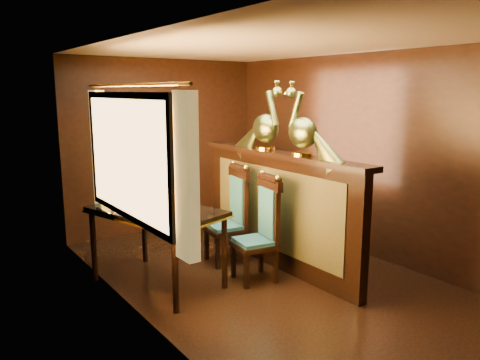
{
  "coord_description": "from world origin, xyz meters",
  "views": [
    {
      "loc": [
        -3.09,
        -3.74,
        2.05
      ],
      "look_at": [
        -0.13,
        0.41,
        1.07
      ],
      "focal_mm": 35.0,
      "sensor_mm": 36.0,
      "label": 1
    }
  ],
  "objects_px": {
    "dining_table": "(156,216)",
    "peacock_left": "(303,119)",
    "peacock_right": "(266,116)",
    "chair_left": "(263,225)",
    "chair_right": "(234,211)"
  },
  "relations": [
    {
      "from": "dining_table",
      "to": "peacock_left",
      "type": "bearing_deg",
      "value": -44.36
    },
    {
      "from": "dining_table",
      "to": "peacock_right",
      "type": "distance_m",
      "value": 1.71
    },
    {
      "from": "chair_left",
      "to": "peacock_right",
      "type": "bearing_deg",
      "value": 60.36
    },
    {
      "from": "chair_left",
      "to": "peacock_left",
      "type": "bearing_deg",
      "value": -16.69
    },
    {
      "from": "chair_left",
      "to": "dining_table",
      "type": "bearing_deg",
      "value": 162.16
    },
    {
      "from": "peacock_left",
      "to": "peacock_right",
      "type": "height_order",
      "value": "peacock_right"
    },
    {
      "from": "chair_left",
      "to": "peacock_left",
      "type": "height_order",
      "value": "peacock_left"
    },
    {
      "from": "dining_table",
      "to": "chair_left",
      "type": "xyz_separation_m",
      "value": [
        1.01,
        -0.54,
        -0.14
      ]
    },
    {
      "from": "chair_right",
      "to": "peacock_left",
      "type": "distance_m",
      "value": 1.44
    },
    {
      "from": "dining_table",
      "to": "peacock_right",
      "type": "bearing_deg",
      "value": -20.51
    },
    {
      "from": "chair_left",
      "to": "peacock_right",
      "type": "distance_m",
      "value": 1.28
    },
    {
      "from": "chair_left",
      "to": "chair_right",
      "type": "height_order",
      "value": "chair_right"
    },
    {
      "from": "dining_table",
      "to": "peacock_right",
      "type": "height_order",
      "value": "peacock_right"
    },
    {
      "from": "chair_right",
      "to": "peacock_right",
      "type": "height_order",
      "value": "peacock_right"
    },
    {
      "from": "chair_left",
      "to": "chair_right",
      "type": "bearing_deg",
      "value": 95.26
    }
  ]
}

